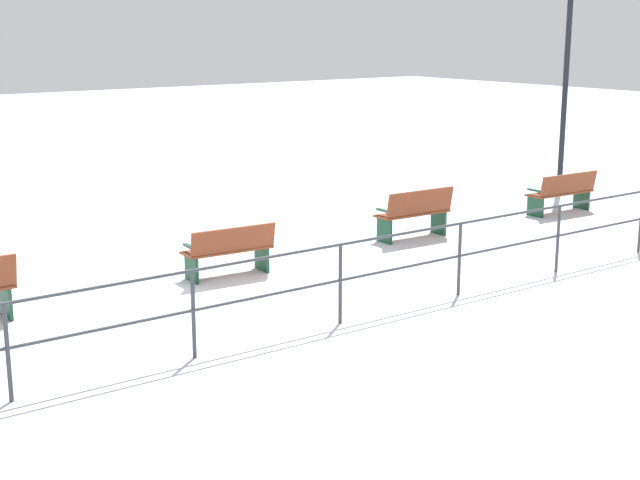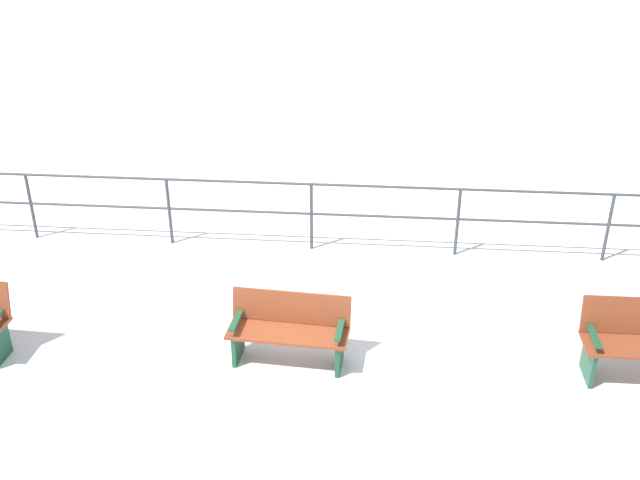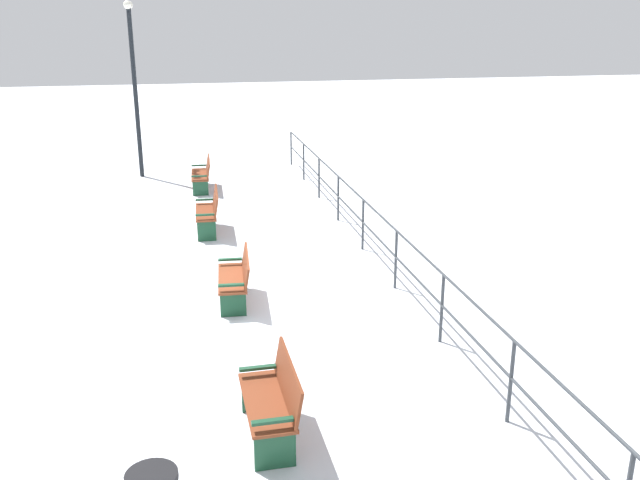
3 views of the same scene
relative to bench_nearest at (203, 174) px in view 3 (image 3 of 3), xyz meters
name	(u,v)px [view 3 (image 3 of 3)]	position (x,y,z in m)	size (l,w,h in m)	color
ground_plane	(229,302)	(0.00, 8.18, -0.45)	(80.00, 80.00, 0.00)	white
bench_nearest	(203,174)	(0.00, 0.00, 0.00)	(0.59, 1.64, 0.87)	brown
bench_second	(209,211)	(0.06, 4.09, 0.05)	(0.57, 1.51, 0.95)	brown
bench_third	(236,277)	(-0.15, 8.18, -0.02)	(0.63, 1.47, 0.83)	brown
bench_fourth	(273,400)	(-0.19, 12.27, 0.03)	(0.57, 1.39, 0.94)	brown
lamppost_near	(133,69)	(1.75, -2.05, 2.73)	(0.23, 1.12, 5.09)	black
waterfront_railing	(396,249)	(-3.00, 8.18, 0.30)	(0.05, 21.96, 1.10)	#383D42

